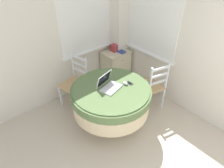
# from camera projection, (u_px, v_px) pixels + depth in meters

# --- Properties ---
(corner_room_shell) EXTENTS (4.15, 5.17, 2.55)m
(corner_room_shell) POSITION_uv_depth(u_px,v_px,m) (138.00, 46.00, 2.86)
(corner_room_shell) COLOR silver
(corner_room_shell) RESTS_ON ground_plane
(round_dining_table) EXTENTS (1.19, 1.19, 0.77)m
(round_dining_table) POSITION_uv_depth(u_px,v_px,m) (111.00, 97.00, 3.01)
(round_dining_table) COLOR #4C3D2D
(round_dining_table) RESTS_ON ground_plane
(laptop) EXTENTS (0.36, 0.32, 0.22)m
(laptop) POSITION_uv_depth(u_px,v_px,m) (109.00, 85.00, 2.89)
(laptop) COLOR silver
(laptop) RESTS_ON round_dining_table
(computer_mouse) EXTENTS (0.06, 0.09, 0.05)m
(computer_mouse) POSITION_uv_depth(u_px,v_px,m) (125.00, 83.00, 2.96)
(computer_mouse) COLOR silver
(computer_mouse) RESTS_ON round_dining_table
(cell_phone) EXTENTS (0.06, 0.11, 0.01)m
(cell_phone) POSITION_uv_depth(u_px,v_px,m) (130.00, 83.00, 3.00)
(cell_phone) COLOR #2D2D33
(cell_phone) RESTS_ON round_dining_table
(dining_chair_near_back_window) EXTENTS (0.51, 0.47, 0.94)m
(dining_chair_near_back_window) POSITION_uv_depth(u_px,v_px,m) (75.00, 83.00, 3.57)
(dining_chair_near_back_window) COLOR tan
(dining_chair_near_back_window) RESTS_ON ground_plane
(dining_chair_near_right_window) EXTENTS (0.48, 0.51, 0.94)m
(dining_chair_near_right_window) POSITION_uv_depth(u_px,v_px,m) (152.00, 86.00, 3.48)
(dining_chair_near_right_window) COLOR tan
(dining_chair_near_right_window) RESTS_ON ground_plane
(corner_cabinet) EXTENTS (0.56, 0.42, 0.67)m
(corner_cabinet) POSITION_uv_depth(u_px,v_px,m) (116.00, 65.00, 4.28)
(corner_cabinet) COLOR beige
(corner_cabinet) RESTS_ON ground_plane
(storage_box) EXTENTS (0.21, 0.13, 0.14)m
(storage_box) POSITION_uv_depth(u_px,v_px,m) (116.00, 47.00, 4.08)
(storage_box) COLOR #9E3338
(storage_box) RESTS_ON corner_cabinet
(book_on_cabinet) EXTENTS (0.12, 0.24, 0.02)m
(book_on_cabinet) POSITION_uv_depth(u_px,v_px,m) (120.00, 51.00, 4.07)
(book_on_cabinet) COLOR #33478C
(book_on_cabinet) RESTS_ON corner_cabinet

